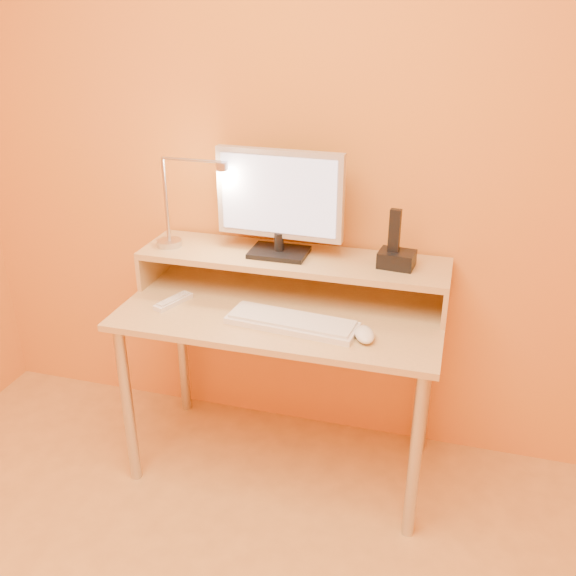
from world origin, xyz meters
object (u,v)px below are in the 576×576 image
(remote_control, at_px, (173,302))
(phone_dock, at_px, (397,259))
(monitor_panel, at_px, (279,194))
(keyboard, at_px, (292,323))
(mouse, at_px, (365,334))
(lamp_base, at_px, (170,243))

(remote_control, bearing_deg, phone_dock, 35.21)
(monitor_panel, xyz_separation_m, keyboard, (0.13, -0.27, -0.39))
(mouse, bearing_deg, monitor_panel, 124.19)
(monitor_panel, height_order, mouse, monitor_panel)
(lamp_base, bearing_deg, remote_control, -63.92)
(keyboard, distance_m, mouse, 0.27)
(lamp_base, relative_size, remote_control, 0.59)
(keyboard, xyz_separation_m, remote_control, (-0.48, 0.05, -0.00))
(monitor_panel, bearing_deg, lamp_base, -172.69)
(monitor_panel, xyz_separation_m, phone_dock, (0.45, -0.01, -0.21))
(lamp_base, relative_size, mouse, 0.86)
(keyboard, xyz_separation_m, mouse, (0.27, -0.03, 0.01))
(monitor_panel, relative_size, lamp_base, 4.92)
(lamp_base, bearing_deg, phone_dock, 1.91)
(monitor_panel, relative_size, mouse, 4.21)
(lamp_base, height_order, phone_dock, phone_dock)
(monitor_panel, xyz_separation_m, mouse, (0.39, -0.30, -0.38))
(phone_dock, bearing_deg, keyboard, -135.09)
(remote_control, bearing_deg, lamp_base, 136.50)
(mouse, bearing_deg, phone_dock, 59.89)
(monitor_panel, distance_m, mouse, 0.62)
(monitor_panel, xyz_separation_m, remote_control, (-0.36, -0.22, -0.39))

